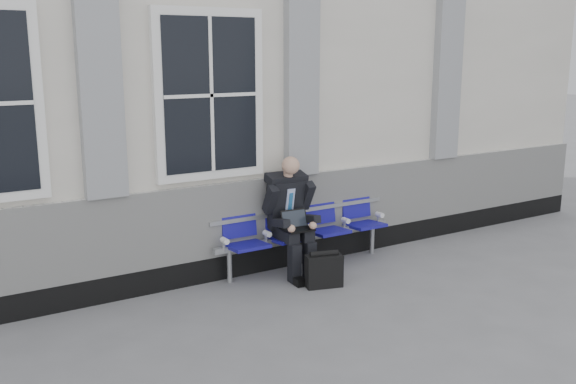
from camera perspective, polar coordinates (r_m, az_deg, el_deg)
ground at (r=6.62m, az=-3.88°, el=-12.12°), size 70.00×70.00×0.00m
station_building at (r=9.25m, az=-14.41°, el=8.79°), size 14.40×4.40×4.49m
bench at (r=8.26m, az=1.50°, el=-2.98°), size 2.60×0.47×0.91m
businessman at (r=7.92m, az=0.20°, el=-1.79°), size 0.63×0.84×1.50m
briefcase at (r=7.66m, az=3.21°, el=-6.96°), size 0.47×0.30×0.45m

